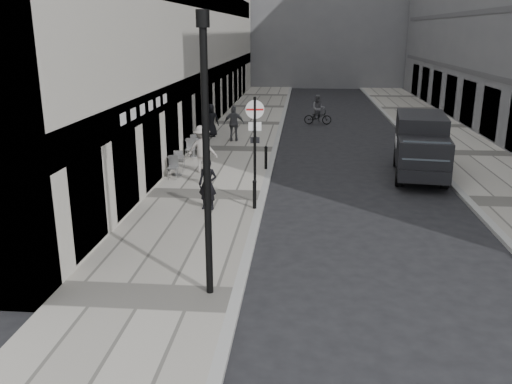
% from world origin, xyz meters
% --- Properties ---
extents(ground, '(120.00, 120.00, 0.00)m').
position_xyz_m(ground, '(0.00, 0.00, 0.00)').
color(ground, black).
rests_on(ground, ground).
extents(sidewalk, '(4.00, 60.00, 0.12)m').
position_xyz_m(sidewalk, '(-2.00, 18.00, 0.06)').
color(sidewalk, '#A19C91').
rests_on(sidewalk, ground).
extents(far_sidewalk, '(4.00, 60.00, 0.12)m').
position_xyz_m(far_sidewalk, '(9.00, 18.00, 0.06)').
color(far_sidewalk, '#A19C91').
rests_on(far_sidewalk, ground).
extents(walking_man, '(0.65, 0.48, 1.64)m').
position_xyz_m(walking_man, '(-1.63, 8.69, 0.94)').
color(walking_man, black).
rests_on(walking_man, sidewalk).
extents(sign_post, '(0.60, 0.13, 3.49)m').
position_xyz_m(sign_post, '(-0.20, 9.56, 2.36)').
color(sign_post, black).
rests_on(sign_post, sidewalk).
extents(lamppost, '(0.26, 0.26, 5.88)m').
position_xyz_m(lamppost, '(-0.60, 3.00, 3.39)').
color(lamppost, black).
rests_on(lamppost, sidewalk).
extents(bollard_near, '(0.12, 0.12, 0.88)m').
position_xyz_m(bollard_near, '(-0.15, 8.89, 0.56)').
color(bollard_near, black).
rests_on(bollard_near, sidewalk).
extents(bollard_far, '(0.12, 0.12, 0.90)m').
position_xyz_m(bollard_far, '(-0.15, 14.09, 0.57)').
color(bollard_far, black).
rests_on(bollard_far, sidewalk).
extents(panel_van, '(2.51, 5.25, 2.38)m').
position_xyz_m(panel_van, '(6.02, 14.01, 1.34)').
color(panel_van, black).
rests_on(panel_van, ground).
extents(cyclist, '(1.70, 0.65, 1.82)m').
position_xyz_m(cyclist, '(2.24, 26.17, 0.71)').
color(cyclist, black).
rests_on(cyclist, ground).
extents(pedestrian_a, '(1.09, 0.50, 1.81)m').
position_xyz_m(pedestrian_a, '(-2.20, 19.86, 1.03)').
color(pedestrian_a, '#505054').
rests_on(pedestrian_a, sidewalk).
extents(pedestrian_b, '(1.32, 0.88, 1.90)m').
position_xyz_m(pedestrian_b, '(-2.66, 13.34, 1.07)').
color(pedestrian_b, '#A29B95').
rests_on(pedestrian_b, sidewalk).
extents(pedestrian_c, '(0.96, 0.73, 1.75)m').
position_xyz_m(pedestrian_c, '(-3.60, 20.97, 1.00)').
color(pedestrian_c, black).
rests_on(pedestrian_c, sidewalk).
extents(cafe_table_near, '(0.70, 1.57, 0.89)m').
position_xyz_m(cafe_table_near, '(-3.60, 12.77, 0.57)').
color(cafe_table_near, '#AAAAAC').
rests_on(cafe_table_near, sidewalk).
extents(cafe_table_mid, '(0.64, 1.45, 0.83)m').
position_xyz_m(cafe_table_mid, '(-3.60, 17.56, 0.54)').
color(cafe_table_mid, silver).
rests_on(cafe_table_mid, sidewalk).
extents(cafe_table_far, '(0.72, 1.62, 0.93)m').
position_xyz_m(cafe_table_far, '(-3.60, 16.06, 0.59)').
color(cafe_table_far, silver).
rests_on(cafe_table_far, sidewalk).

